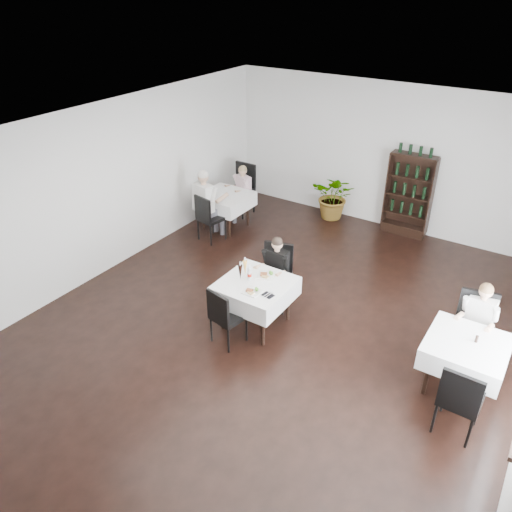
{
  "coord_description": "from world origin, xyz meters",
  "views": [
    {
      "loc": [
        3.14,
        -5.26,
        4.82
      ],
      "look_at": [
        -0.42,
        0.2,
        1.09
      ],
      "focal_mm": 35.0,
      "sensor_mm": 36.0,
      "label": 1
    }
  ],
  "objects": [
    {
      "name": "right_table",
      "position": [
        2.7,
        0.3,
        0.62
      ],
      "size": [
        0.98,
        0.98,
        0.77
      ],
      "color": "black",
      "rests_on": "ground"
    },
    {
      "name": "main_chair_far",
      "position": [
        -0.35,
        0.68,
        0.6
      ],
      "size": [
        0.59,
        0.59,
        1.06
      ],
      "color": "black",
      "rests_on": "ground"
    },
    {
      "name": "pepper_mill",
      "position": [
        2.78,
        0.36,
        0.82
      ],
      "size": [
        0.04,
        0.04,
        0.09
      ],
      "primitive_type": "cylinder",
      "rotation": [
        0.0,
        0.0,
        -0.15
      ],
      "color": "black",
      "rests_on": "right_table"
    },
    {
      "name": "main_table",
      "position": [
        -0.3,
        0.0,
        0.62
      ],
      "size": [
        1.03,
        1.03,
        0.77
      ],
      "color": "black",
      "rests_on": "ground"
    },
    {
      "name": "wine_shelf",
      "position": [
        0.6,
        4.31,
        0.85
      ],
      "size": [
        0.9,
        0.28,
        1.75
      ],
      "color": "black",
      "rests_on": "ground"
    },
    {
      "name": "diner_left_near",
      "position": [
        -2.72,
        1.93,
        0.86
      ],
      "size": [
        0.61,
        0.63,
        1.48
      ],
      "color": "#45444C",
      "rests_on": "ground"
    },
    {
      "name": "left_chair_far",
      "position": [
        -2.85,
        3.35,
        0.65
      ],
      "size": [
        0.52,
        0.53,
        1.13
      ],
      "color": "black",
      "rests_on": "ground"
    },
    {
      "name": "plate_far",
      "position": [
        -0.26,
        0.24,
        0.79
      ],
      "size": [
        0.34,
        0.34,
        0.08
      ],
      "color": "white",
      "rests_on": "main_table"
    },
    {
      "name": "diner_main",
      "position": [
        -0.33,
        0.6,
        0.72
      ],
      "size": [
        0.47,
        0.46,
        1.24
      ],
      "color": "#45444C",
      "rests_on": "ground"
    },
    {
      "name": "pilsner_dark",
      "position": [
        -0.54,
        -0.05,
        0.9
      ],
      "size": [
        0.07,
        0.07,
        0.31
      ],
      "color": "black",
      "rests_on": "main_table"
    },
    {
      "name": "diner_right_far",
      "position": [
        2.68,
        0.95,
        0.73
      ],
      "size": [
        0.5,
        0.51,
        1.26
      ],
      "color": "#45444C",
      "rests_on": "ground"
    },
    {
      "name": "coke_bottle",
      "position": [
        -0.42,
        0.01,
        0.88
      ],
      "size": [
        0.07,
        0.07,
        0.26
      ],
      "color": "silver",
      "rests_on": "main_table"
    },
    {
      "name": "napkin_cutlery",
      "position": [
        0.04,
        -0.19,
        0.78
      ],
      "size": [
        0.18,
        0.18,
        0.02
      ],
      "color": "black",
      "rests_on": "main_table"
    },
    {
      "name": "diner_left_far",
      "position": [
        -2.67,
        3.04,
        0.71
      ],
      "size": [
        0.53,
        0.57,
        1.23
      ],
      "color": "#45444C",
      "rests_on": "ground"
    },
    {
      "name": "plate_near",
      "position": [
        -0.2,
        -0.25,
        0.79
      ],
      "size": [
        0.25,
        0.25,
        0.08
      ],
      "color": "white",
      "rests_on": "main_table"
    },
    {
      "name": "pilsner_lager",
      "position": [
        -0.55,
        0.1,
        0.9
      ],
      "size": [
        0.07,
        0.07,
        0.31
      ],
      "color": "gold",
      "rests_on": "main_table"
    },
    {
      "name": "main_chair_near",
      "position": [
        -0.42,
        -0.64,
        0.53
      ],
      "size": [
        0.5,
        0.5,
        0.93
      ],
      "color": "black",
      "rests_on": "ground"
    },
    {
      "name": "room_shell",
      "position": [
        0.0,
        0.0,
        1.5
      ],
      "size": [
        9.0,
        9.0,
        9.0
      ],
      "color": "black",
      "rests_on": "ground"
    },
    {
      "name": "left_chair_near",
      "position": [
        -2.62,
        1.81,
        0.57
      ],
      "size": [
        0.54,
        0.54,
        0.99
      ],
      "color": "black",
      "rests_on": "ground"
    },
    {
      "name": "left_table",
      "position": [
        -2.7,
        2.5,
        0.62
      ],
      "size": [
        0.98,
        0.98,
        0.77
      ],
      "color": "black",
      "rests_on": "ground"
    },
    {
      "name": "right_chair_far",
      "position": [
        2.66,
        0.94,
        0.62
      ],
      "size": [
        0.59,
        0.59,
        1.08
      ],
      "color": "black",
      "rests_on": "ground"
    },
    {
      "name": "right_chair_near",
      "position": [
        2.83,
        -0.51,
        0.58
      ],
      "size": [
        0.47,
        0.47,
        1.01
      ],
      "color": "black",
      "rests_on": "ground"
    },
    {
      "name": "potted_tree",
      "position": [
        -0.97,
        4.2,
        0.51
      ],
      "size": [
        1.01,
        0.9,
        1.03
      ],
      "primitive_type": "imported",
      "rotation": [
        0.0,
        0.0,
        0.11
      ],
      "color": "#2F5F20",
      "rests_on": "ground"
    }
  ]
}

